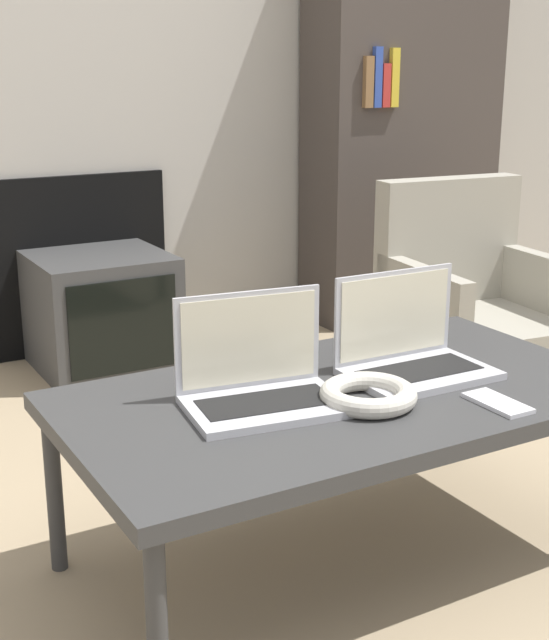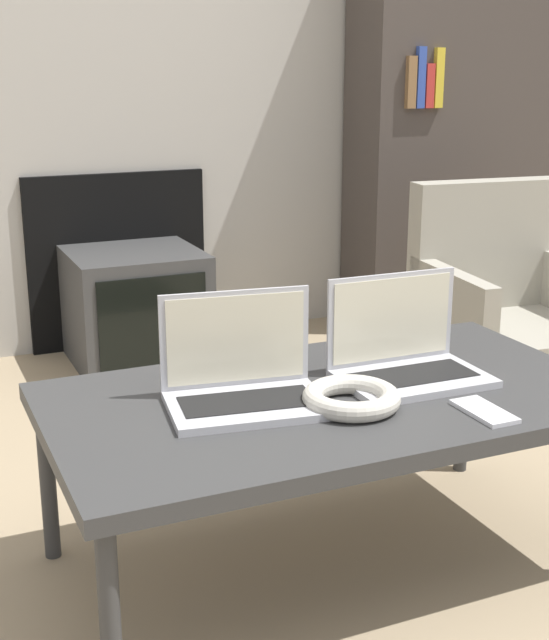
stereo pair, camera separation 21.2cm
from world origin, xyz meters
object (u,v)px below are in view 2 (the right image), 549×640
at_px(laptop_right, 405,355).
at_px(armchair, 502,290).
at_px(laptop_left, 243,379).
at_px(headphones, 352,398).
at_px(tv, 136,307).
at_px(phone, 484,411).

height_order(laptop_right, armchair, armchair).
relative_size(laptop_left, headphones, 1.73).
height_order(headphones, armchair, armchair).
distance_m(laptop_left, tv, 1.56).
bearing_deg(phone, laptop_right, 97.29).
xyz_separation_m(laptop_left, laptop_right, (0.39, 0.00, 0.00)).
bearing_deg(headphones, laptop_right, 30.98).
bearing_deg(headphones, tv, 90.42).
distance_m(tv, armchair, 1.33).
xyz_separation_m(headphones, tv, (-0.01, 1.64, -0.22)).
height_order(laptop_right, tv, laptop_right).
bearing_deg(tv, headphones, -89.58).
height_order(laptop_right, headphones, laptop_right).
bearing_deg(phone, tv, 97.62).
distance_m(laptop_right, headphones, 0.23).
xyz_separation_m(laptop_left, headphones, (0.19, -0.12, -0.03)).
distance_m(headphones, armchair, 1.49).
height_order(headphones, phone, headphones).
distance_m(laptop_right, tv, 1.56).
distance_m(laptop_right, armchair, 1.27).
height_order(phone, tv, tv).
bearing_deg(laptop_left, phone, -22.68).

